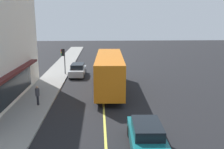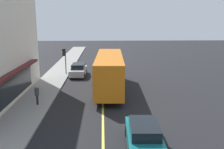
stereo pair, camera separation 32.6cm
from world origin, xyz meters
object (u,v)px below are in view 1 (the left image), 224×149
at_px(car_teal, 146,136).
at_px(pedestrian_waiting, 37,94).
at_px(traffic_light, 63,55).
at_px(car_silver, 78,70).
at_px(bus, 109,71).

relative_size(car_teal, pedestrian_waiting, 2.74).
xyz_separation_m(traffic_light, car_silver, (-0.61, -1.80, -1.79)).
bearing_deg(bus, traffic_light, 37.69).
distance_m(car_silver, pedestrian_waiting, 11.28).
bearing_deg(bus, pedestrian_waiting, 126.97).
relative_size(bus, car_silver, 2.58).
xyz_separation_m(bus, traffic_light, (7.13, 5.51, 0.55)).
bearing_deg(car_teal, bus, 7.54).
height_order(bus, car_silver, bus).
bearing_deg(traffic_light, car_silver, -108.72).
distance_m(bus, car_silver, 7.60).
relative_size(car_silver, car_teal, 0.99).
height_order(bus, traffic_light, bus).
relative_size(traffic_light, pedestrian_waiting, 2.00).
distance_m(car_teal, pedestrian_waiting, 10.31).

